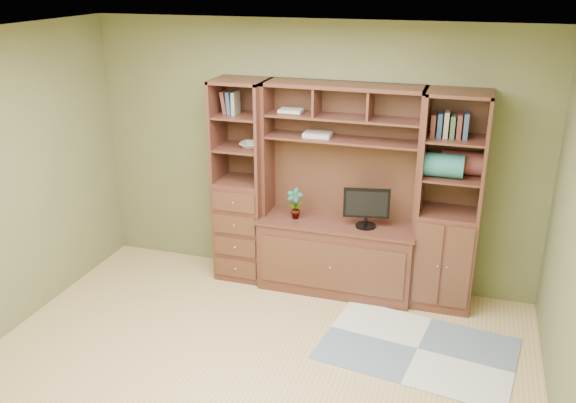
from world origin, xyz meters
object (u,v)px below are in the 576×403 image
(center_hutch, at_px, (338,193))
(monitor, at_px, (367,201))
(left_tower, at_px, (242,182))
(right_tower, at_px, (449,203))

(center_hutch, bearing_deg, monitor, -7.11)
(center_hutch, relative_size, left_tower, 1.00)
(center_hutch, xyz_separation_m, monitor, (0.28, -0.03, -0.03))
(center_hutch, height_order, right_tower, same)
(center_hutch, height_order, left_tower, same)
(right_tower, height_order, monitor, right_tower)
(left_tower, distance_m, right_tower, 2.02)
(center_hutch, relative_size, monitor, 3.86)
(right_tower, bearing_deg, center_hutch, -177.77)
(center_hutch, bearing_deg, right_tower, 2.23)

